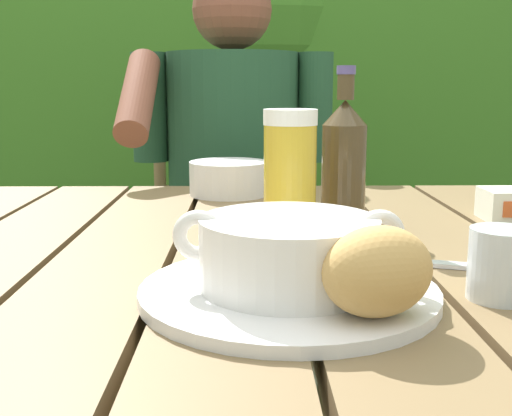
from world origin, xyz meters
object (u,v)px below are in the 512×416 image
Objects in this scene: serving_plate at (288,292)px; table_knife at (401,260)px; chair_near_diner at (235,255)px; beer_bottle at (344,162)px; soup_bowl at (289,250)px; beer_glass at (290,175)px; person_eating at (232,179)px; bread_roll at (378,271)px; diner_bowl at (229,178)px; water_glass_small at (501,264)px.

table_knife is (0.14, 0.12, -0.00)m from serving_plate.
chair_near_diner is 0.93m from beer_bottle.
beer_glass is (0.02, 0.24, 0.04)m from soup_bowl.
person_eating is at bearing 105.38° from beer_bottle.
beer_bottle is (0.03, 0.38, 0.05)m from bread_roll.
beer_bottle reaches higher than table_knife.
soup_bowl is 1.29× the size of beer_glass.
chair_near_diner reaches higher than diner_bowl.
beer_glass is 0.10m from beer_bottle.
person_eating is 8.08× the size of table_knife.
bread_roll is 0.16m from water_glass_small.
table_knife is at bearing 70.51° from bread_roll.
chair_near_diner is 3.38× the size of serving_plate.
diner_bowl is at bearing -89.53° from person_eating.
chair_near_diner is 0.32m from person_eating.
serving_plate is 0.60m from diner_bowl.
beer_bottle reaches higher than bread_roll.
bread_roll is (0.15, -1.02, 0.07)m from person_eating.
serving_plate is 1.30× the size of soup_bowl.
person_eating is 0.99m from water_glass_small.
table_knife is at bearing -77.28° from beer_bottle.
diner_bowl is (-0.07, 0.59, 0.03)m from serving_plate.
soup_bowl is 0.60m from diner_bowl.
beer_bottle reaches higher than water_glass_small.
chair_near_diner is at bearing 96.73° from bread_roll.
chair_near_diner is 5.66× the size of beer_glass.
beer_glass is 0.19m from table_knife.
serving_plate is at bearing -82.85° from diner_bowl.
chair_near_diner is at bearing 93.74° from serving_plate.
table_knife is 1.03× the size of diner_bowl.
bread_roll reaches higher than water_glass_small.
chair_near_diner is 1.21m from water_glass_small.
serving_plate is 1.68× the size of beer_glass.
serving_plate is at bearing -140.00° from table_knife.
table_knife is at bearing -78.17° from chair_near_diner.
beer_bottle is at bearing 72.05° from soup_bowl.
bread_roll is (0.07, -0.08, 0.04)m from serving_plate.
bread_roll is at bearing -81.81° from person_eating.
water_glass_small is at bearing -62.11° from table_knife.
chair_near_diner is at bearing 90.00° from diner_bowl.
beer_bottle is at bearing 38.74° from beer_glass.
chair_near_diner is 6.61× the size of diner_bowl.
beer_bottle is at bearing -78.37° from chair_near_diner.
beer_glass reaches higher than table_knife.
soup_bowl is at bearing -107.95° from beer_bottle.
water_glass_small reaches higher than diner_bowl.
beer_bottle is 0.34m from diner_bowl.
diner_bowl is (-0.00, -0.54, 0.30)m from chair_near_diner.
person_eating is 4.25× the size of serving_plate.
diner_bowl is at bearing 114.97° from water_glass_small.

